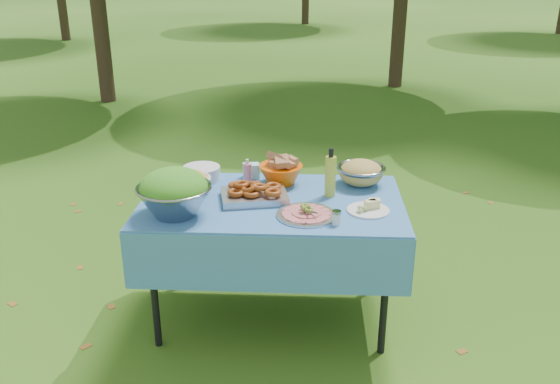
% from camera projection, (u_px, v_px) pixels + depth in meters
% --- Properties ---
extents(ground, '(80.00, 80.00, 0.00)m').
position_uv_depth(ground, '(272.00, 316.00, 3.60)').
color(ground, '#183A0A').
rests_on(ground, ground).
extents(picnic_table, '(1.46, 0.86, 0.76)m').
position_uv_depth(picnic_table, '(272.00, 260.00, 3.46)').
color(picnic_table, '#72A2DB').
rests_on(picnic_table, ground).
extents(salad_bowl, '(0.49, 0.49, 0.26)m').
position_uv_depth(salad_bowl, '(174.00, 192.00, 3.08)').
color(salad_bowl, gray).
rests_on(salad_bowl, picnic_table).
extents(pasta_bowl_white, '(0.27, 0.27, 0.14)m').
position_uv_depth(pasta_bowl_white, '(189.00, 182.00, 3.38)').
color(pasta_bowl_white, silver).
rests_on(pasta_bowl_white, picnic_table).
extents(plate_stack, '(0.28, 0.28, 0.08)m').
position_uv_depth(plate_stack, '(202.00, 173.00, 3.60)').
color(plate_stack, silver).
rests_on(plate_stack, picnic_table).
extents(wipes_box, '(0.11, 0.09, 0.09)m').
position_uv_depth(wipes_box, '(251.00, 171.00, 3.63)').
color(wipes_box, '#9EF2FA').
rests_on(wipes_box, picnic_table).
extents(sanitizer_bottle, '(0.07, 0.07, 0.15)m').
position_uv_depth(sanitizer_bottle, '(247.00, 171.00, 3.54)').
color(sanitizer_bottle, '#CF7C94').
rests_on(sanitizer_bottle, picnic_table).
extents(bread_bowl, '(0.29, 0.29, 0.17)m').
position_uv_depth(bread_bowl, '(281.00, 170.00, 3.53)').
color(bread_bowl, '#F45A05').
rests_on(bread_bowl, picnic_table).
extents(pasta_bowl_steel, '(0.33, 0.33, 0.15)m').
position_uv_depth(pasta_bowl_steel, '(361.00, 172.00, 3.52)').
color(pasta_bowl_steel, gray).
rests_on(pasta_bowl_steel, picnic_table).
extents(fried_tray, '(0.41, 0.32, 0.09)m').
position_uv_depth(fried_tray, '(254.00, 193.00, 3.30)').
color(fried_tray, '#B0B0B5').
rests_on(fried_tray, picnic_table).
extents(charcuterie_platter, '(0.37, 0.37, 0.07)m').
position_uv_depth(charcuterie_platter, '(306.00, 209.00, 3.10)').
color(charcuterie_platter, silver).
rests_on(charcuterie_platter, picnic_table).
extents(oil_bottle, '(0.06, 0.06, 0.28)m').
position_uv_depth(oil_bottle, '(330.00, 172.00, 3.33)').
color(oil_bottle, '#AEBF38').
rests_on(oil_bottle, picnic_table).
extents(cheese_plate, '(0.30, 0.30, 0.06)m').
position_uv_depth(cheese_plate, '(368.00, 206.00, 3.16)').
color(cheese_plate, silver).
rests_on(cheese_plate, picnic_table).
extents(shaker, '(0.05, 0.05, 0.08)m').
position_uv_depth(shaker, '(336.00, 218.00, 3.00)').
color(shaker, silver).
rests_on(shaker, picnic_table).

